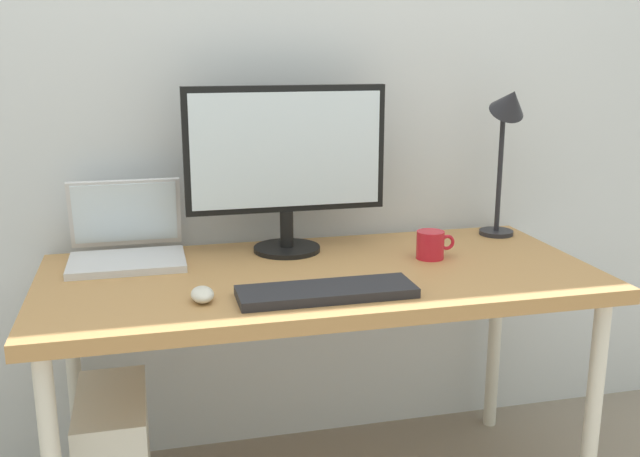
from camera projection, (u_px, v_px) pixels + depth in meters
The scene contains 8 objects.
back_wall at pixel (289, 50), 2.23m from camera, with size 4.40×0.04×2.60m, color silver.
desk at pixel (320, 291), 2.00m from camera, with size 1.51×0.69×0.71m.
monitor at pixel (286, 158), 2.11m from camera, with size 0.59×0.20×0.49m.
laptop at pixel (126, 241), 2.08m from camera, with size 0.32×0.28×0.23m.
desk_lamp at pixel (507, 126), 2.26m from camera, with size 0.11×0.16×0.50m.
keyboard at pixel (326, 292), 1.78m from camera, with size 0.44×0.14×0.02m, color #232328.
mouse at pixel (202, 294), 1.75m from camera, with size 0.06×0.09×0.03m, color silver.
coffee_mug at pixel (431, 245), 2.10m from camera, with size 0.12×0.08×0.08m.
Camera 1 is at (-0.45, -1.85, 1.31)m, focal length 40.68 mm.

